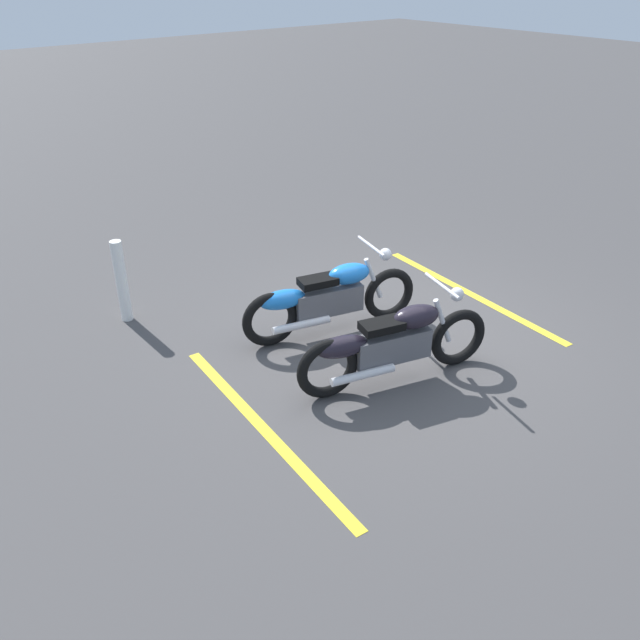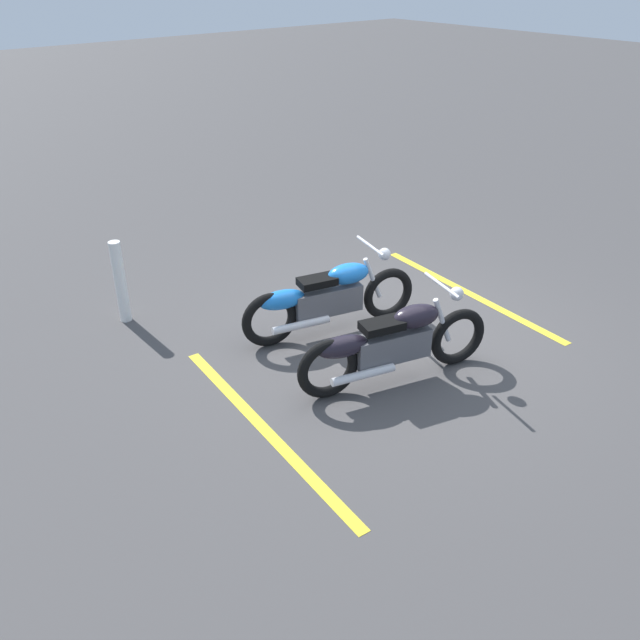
{
  "view_description": "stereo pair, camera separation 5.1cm",
  "coord_description": "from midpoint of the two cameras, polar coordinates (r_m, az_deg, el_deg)",
  "views": [
    {
      "loc": [
        5.03,
        4.68,
        4.03
      ],
      "look_at": [
        1.24,
        0.0,
        0.65
      ],
      "focal_mm": 37.14,
      "sensor_mm": 36.0,
      "label": 1
    },
    {
      "loc": [
        5.07,
        4.65,
        4.03
      ],
      "look_at": [
        1.24,
        0.0,
        0.65
      ],
      "focal_mm": 37.14,
      "sensor_mm": 36.0,
      "label": 2
    }
  ],
  "objects": [
    {
      "name": "ground_plane",
      "position": [
        7.97,
        6.69,
        -1.31
      ],
      "size": [
        60.0,
        60.0,
        0.0
      ],
      "primitive_type": "plane",
      "color": "#474444"
    },
    {
      "name": "motorcycle_bright_foreground",
      "position": [
        7.76,
        0.4,
        1.92
      ],
      "size": [
        2.19,
        0.77,
        1.04
      ],
      "rotation": [
        0.0,
        0.0,
        2.89
      ],
      "color": "black",
      "rests_on": "ground"
    },
    {
      "name": "motorcycle_dark_foreground",
      "position": [
        6.9,
        5.97,
        -2.0
      ],
      "size": [
        2.18,
        0.8,
        1.04
      ],
      "rotation": [
        0.0,
        0.0,
        2.87
      ],
      "color": "black",
      "rests_on": "ground"
    },
    {
      "name": "bollard_post",
      "position": [
        8.37,
        -17.0,
        3.14
      ],
      "size": [
        0.14,
        0.14,
        1.05
      ],
      "primitive_type": "cylinder",
      "color": "white",
      "rests_on": "ground"
    },
    {
      "name": "parking_stripe_near",
      "position": [
        9.1,
        12.58,
        2.27
      ],
      "size": [
        0.42,
        3.2,
        0.01
      ],
      "primitive_type": "cube",
      "rotation": [
        0.0,
        0.0,
        1.48
      ],
      "color": "yellow",
      "rests_on": "ground"
    },
    {
      "name": "parking_stripe_mid",
      "position": [
        6.48,
        -5.12,
        -9.26
      ],
      "size": [
        0.42,
        3.2,
        0.01
      ],
      "primitive_type": "cube",
      "rotation": [
        0.0,
        0.0,
        1.48
      ],
      "color": "yellow",
      "rests_on": "ground"
    }
  ]
}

